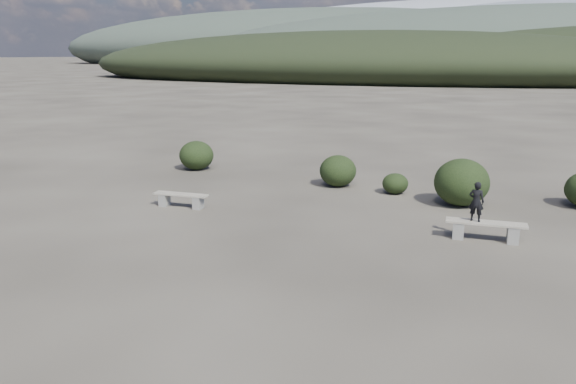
% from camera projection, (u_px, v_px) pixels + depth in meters
% --- Properties ---
extents(ground, '(1200.00, 1200.00, 0.00)m').
position_uv_depth(ground, '(245.00, 281.00, 11.91)').
color(ground, '#332E27').
rests_on(ground, ground).
extents(bench_left, '(1.79, 0.54, 0.44)m').
position_uv_depth(bench_left, '(181.00, 199.00, 17.54)').
color(bench_left, gray).
rests_on(bench_left, ground).
extents(bench_right, '(2.03, 0.61, 0.50)m').
position_uv_depth(bench_right, '(486.00, 229.00, 14.41)').
color(bench_right, gray).
rests_on(bench_right, ground).
extents(seated_person, '(0.40, 0.28, 1.04)m').
position_uv_depth(seated_person, '(476.00, 201.00, 14.31)').
color(seated_person, black).
rests_on(seated_person, bench_right).
extents(shrub_b, '(1.33, 1.33, 1.14)m').
position_uv_depth(shrub_b, '(338.00, 171.00, 20.27)').
color(shrub_b, black).
rests_on(shrub_b, ground).
extents(shrub_c, '(0.89, 0.89, 0.71)m').
position_uv_depth(shrub_c, '(395.00, 184.00, 19.24)').
color(shrub_c, black).
rests_on(shrub_c, ground).
extents(shrub_d, '(1.71, 1.71, 1.50)m').
position_uv_depth(shrub_d, '(462.00, 182.00, 17.65)').
color(shrub_d, black).
rests_on(shrub_d, ground).
extents(shrub_f, '(1.41, 1.41, 1.19)m').
position_uv_depth(shrub_f, '(196.00, 155.00, 23.19)').
color(shrub_f, black).
rests_on(shrub_f, ground).
extents(mountain_ridges, '(500.00, 400.00, 56.00)m').
position_uv_depth(mountain_ridges, '(510.00, 42.00, 315.05)').
color(mountain_ridges, black).
rests_on(mountain_ridges, ground).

